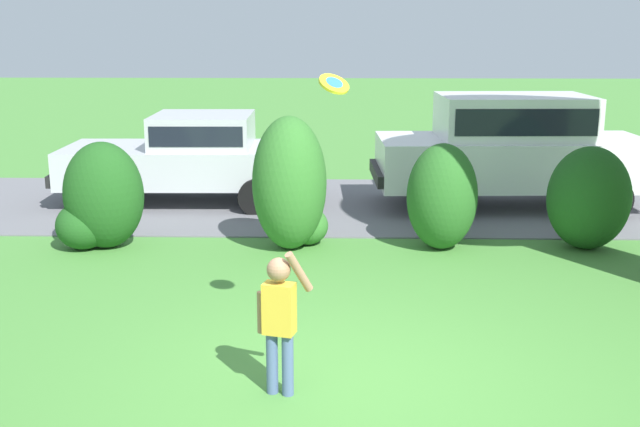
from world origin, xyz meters
TOP-DOWN VIEW (x-y plane):
  - ground_plane at (0.00, 0.00)m, footprint 80.00×80.00m
  - driveway_strip at (0.00, 6.92)m, footprint 28.00×4.40m
  - shrub_near_tree at (-3.43, 4.16)m, footprint 1.23×0.95m
  - shrub_centre_left at (-0.75, 4.21)m, footprint 1.05×1.13m
  - shrub_centre at (1.34, 4.25)m, footprint 0.98×1.02m
  - shrub_centre_right at (3.38, 4.29)m, footprint 1.14×1.05m
  - parked_sedan at (-2.68, 7.09)m, footprint 4.44×2.17m
  - parked_suv at (2.85, 6.83)m, footprint 4.76×2.23m
  - child_thrower at (-0.58, -0.25)m, footprint 0.47×0.22m
  - frisbee at (-0.14, 0.55)m, footprint 0.31×0.26m

SIDE VIEW (x-z plane):
  - ground_plane at x=0.00m, z-range 0.00..0.00m
  - driveway_strip at x=0.00m, z-range 0.00..0.02m
  - shrub_near_tree at x=-3.43m, z-range -0.08..1.43m
  - child_thrower at x=-0.58m, z-range 0.07..1.36m
  - shrub_centre_right at x=3.38m, z-range 0.00..1.45m
  - shrub_centre at x=1.34m, z-range 0.00..1.49m
  - parked_sedan at x=-2.68m, z-range 0.07..1.63m
  - shrub_centre_left at x=-0.75m, z-range -0.06..1.81m
  - parked_suv at x=2.85m, z-range 0.12..2.04m
  - frisbee at x=-0.14m, z-range 2.44..2.68m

